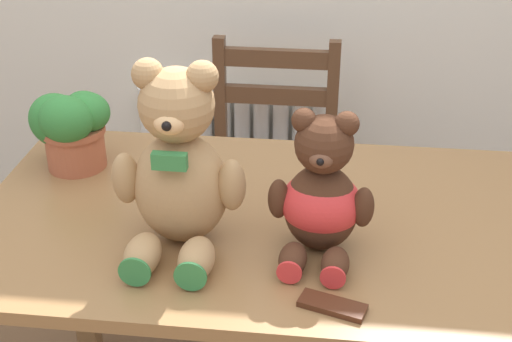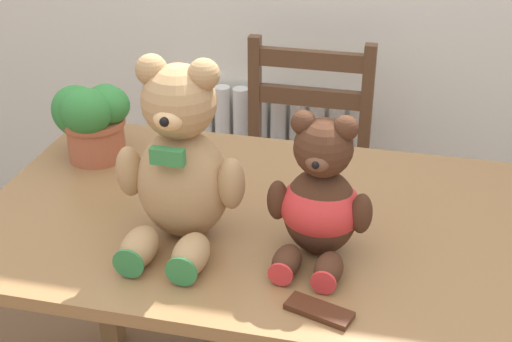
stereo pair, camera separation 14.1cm
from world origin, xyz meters
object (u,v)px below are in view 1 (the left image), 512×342
wooden_chair_behind (271,174)px  teddy_bear_right (321,197)px  potted_plant (69,125)px  teddy_bear_left (179,169)px  chocolate_bar (332,306)px

wooden_chair_behind → teddy_bear_right: bearing=101.5°
teddy_bear_right → potted_plant: bearing=-20.4°
teddy_bear_left → potted_plant: 0.45m
wooden_chair_behind → teddy_bear_left: 1.05m
wooden_chair_behind → teddy_bear_left: (-0.10, -0.91, 0.50)m
teddy_bear_left → chocolate_bar: teddy_bear_left is taller
wooden_chair_behind → chocolate_bar: bearing=101.2°
wooden_chair_behind → potted_plant: bearing=54.9°
wooden_chair_behind → chocolate_bar: 1.17m
potted_plant → chocolate_bar: bearing=-36.1°
teddy_bear_left → teddy_bear_right: teddy_bear_left is taller
wooden_chair_behind → potted_plant: 0.88m
potted_plant → wooden_chair_behind: bearing=54.9°
teddy_bear_right → chocolate_bar: bearing=104.0°
teddy_bear_right → chocolate_bar: (0.03, -0.19, -0.12)m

